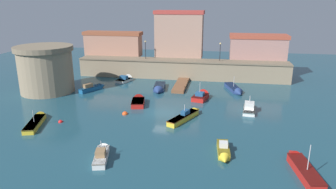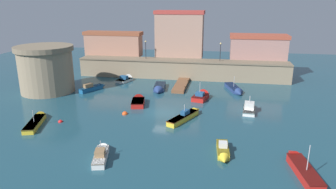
{
  "view_description": "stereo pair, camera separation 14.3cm",
  "coord_description": "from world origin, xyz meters",
  "px_view_note": "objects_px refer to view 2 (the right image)",
  "views": [
    {
      "loc": [
        7.68,
        -39.51,
        14.95
      ],
      "look_at": [
        0.0,
        4.56,
        1.23
      ],
      "focal_mm": 33.33,
      "sensor_mm": 36.0,
      "label": 1
    },
    {
      "loc": [
        7.82,
        -39.49,
        14.95
      ],
      "look_at": [
        0.0,
        4.56,
        1.23
      ],
      "focal_mm": 33.33,
      "sensor_mm": 36.0,
      "label": 2
    }
  ],
  "objects_px": {
    "moored_boat_1": "(301,166)",
    "moored_boat_3": "(102,153)",
    "quay_lamp_0": "(146,47)",
    "moored_boat_8": "(37,120)",
    "moored_boat_9": "(249,107)",
    "moored_boat_11": "(223,152)",
    "moored_boat_4": "(159,88)",
    "mooring_buoy_2": "(60,122)",
    "quay_lamp_1": "(220,49)",
    "moored_boat_7": "(138,101)",
    "moored_boat_6": "(187,115)",
    "moored_boat_0": "(235,89)",
    "mooring_buoy_0": "(125,114)",
    "moored_boat_2": "(202,96)",
    "fortress_tower": "(46,69)",
    "moored_boat_5": "(93,88)",
    "mooring_buoy_1": "(138,99)",
    "moored_boat_12": "(127,79)"
  },
  "relations": [
    {
      "from": "moored_boat_9",
      "to": "moored_boat_11",
      "type": "relative_size",
      "value": 1.11
    },
    {
      "from": "moored_boat_5",
      "to": "mooring_buoy_0",
      "type": "distance_m",
      "value": 13.55
    },
    {
      "from": "moored_boat_4",
      "to": "mooring_buoy_2",
      "type": "distance_m",
      "value": 18.85
    },
    {
      "from": "moored_boat_1",
      "to": "moored_boat_3",
      "type": "bearing_deg",
      "value": 83.84
    },
    {
      "from": "moored_boat_6",
      "to": "mooring_buoy_1",
      "type": "relative_size",
      "value": 10.66
    },
    {
      "from": "mooring_buoy_2",
      "to": "mooring_buoy_0",
      "type": "bearing_deg",
      "value": 29.89
    },
    {
      "from": "moored_boat_5",
      "to": "moored_boat_6",
      "type": "relative_size",
      "value": 0.75
    },
    {
      "from": "mooring_buoy_0",
      "to": "mooring_buoy_1",
      "type": "distance_m",
      "value": 6.84
    },
    {
      "from": "quay_lamp_0",
      "to": "moored_boat_8",
      "type": "relative_size",
      "value": 0.51
    },
    {
      "from": "moored_boat_1",
      "to": "moored_boat_9",
      "type": "relative_size",
      "value": 1.4
    },
    {
      "from": "fortress_tower",
      "to": "moored_boat_2",
      "type": "distance_m",
      "value": 26.01
    },
    {
      "from": "moored_boat_0",
      "to": "moored_boat_6",
      "type": "height_order",
      "value": "moored_boat_0"
    },
    {
      "from": "moored_boat_4",
      "to": "moored_boat_9",
      "type": "height_order",
      "value": "moored_boat_9"
    },
    {
      "from": "moored_boat_6",
      "to": "moored_boat_1",
      "type": "bearing_deg",
      "value": -108.14
    },
    {
      "from": "quay_lamp_0",
      "to": "mooring_buoy_0",
      "type": "relative_size",
      "value": 4.53
    },
    {
      "from": "moored_boat_2",
      "to": "moored_boat_9",
      "type": "bearing_deg",
      "value": -108.31
    },
    {
      "from": "quay_lamp_0",
      "to": "moored_boat_3",
      "type": "xyz_separation_m",
      "value": [
        3.71,
        -33.35,
        -5.58
      ]
    },
    {
      "from": "moored_boat_1",
      "to": "moored_boat_2",
      "type": "relative_size",
      "value": 1.55
    },
    {
      "from": "moored_boat_3",
      "to": "moored_boat_6",
      "type": "relative_size",
      "value": 0.73
    },
    {
      "from": "fortress_tower",
      "to": "quay_lamp_1",
      "type": "bearing_deg",
      "value": 25.17
    },
    {
      "from": "quay_lamp_0",
      "to": "mooring_buoy_0",
      "type": "distance_m",
      "value": 22.43
    },
    {
      "from": "moored_boat_6",
      "to": "moored_boat_7",
      "type": "xyz_separation_m",
      "value": [
        -7.8,
        4.75,
        -0.01
      ]
    },
    {
      "from": "moored_boat_0",
      "to": "mooring_buoy_0",
      "type": "distance_m",
      "value": 20.36
    },
    {
      "from": "moored_boat_0",
      "to": "moored_boat_7",
      "type": "height_order",
      "value": "moored_boat_0"
    },
    {
      "from": "moored_boat_12",
      "to": "moored_boat_0",
      "type": "bearing_deg",
      "value": -83.04
    },
    {
      "from": "moored_boat_1",
      "to": "mooring_buoy_0",
      "type": "distance_m",
      "value": 23.06
    },
    {
      "from": "fortress_tower",
      "to": "mooring_buoy_1",
      "type": "relative_size",
      "value": 14.12
    },
    {
      "from": "fortress_tower",
      "to": "moored_boat_4",
      "type": "relative_size",
      "value": 1.47
    },
    {
      "from": "moored_boat_9",
      "to": "moored_boat_3",
      "type": "bearing_deg",
      "value": 142.28
    },
    {
      "from": "quay_lamp_1",
      "to": "moored_boat_3",
      "type": "distance_m",
      "value": 35.49
    },
    {
      "from": "moored_boat_4",
      "to": "moored_boat_9",
      "type": "xyz_separation_m",
      "value": [
        14.45,
        -7.65,
        0.07
      ]
    },
    {
      "from": "moored_boat_1",
      "to": "moored_boat_4",
      "type": "xyz_separation_m",
      "value": [
        -17.92,
        23.35,
        -0.08
      ]
    },
    {
      "from": "mooring_buoy_2",
      "to": "moored_boat_6",
      "type": "bearing_deg",
      "value": 14.56
    },
    {
      "from": "fortress_tower",
      "to": "moored_boat_9",
      "type": "relative_size",
      "value": 1.88
    },
    {
      "from": "moored_boat_4",
      "to": "moored_boat_7",
      "type": "distance_m",
      "value": 7.67
    },
    {
      "from": "mooring_buoy_1",
      "to": "fortress_tower",
      "type": "bearing_deg",
      "value": 175.0
    },
    {
      "from": "moored_boat_1",
      "to": "moored_boat_2",
      "type": "bearing_deg",
      "value": 19.3
    },
    {
      "from": "moored_boat_2",
      "to": "moored_boat_9",
      "type": "distance_m",
      "value": 8.17
    },
    {
      "from": "fortress_tower",
      "to": "quay_lamp_1",
      "type": "relative_size",
      "value": 2.69
    },
    {
      "from": "moored_boat_7",
      "to": "moored_boat_3",
      "type": "bearing_deg",
      "value": 171.5
    },
    {
      "from": "moored_boat_2",
      "to": "moored_boat_11",
      "type": "distance_m",
      "value": 18.57
    },
    {
      "from": "moored_boat_4",
      "to": "moored_boat_9",
      "type": "bearing_deg",
      "value": 55.57
    },
    {
      "from": "moored_boat_3",
      "to": "moored_boat_6",
      "type": "xyz_separation_m",
      "value": [
        7.03,
        11.78,
        0.01
      ]
    },
    {
      "from": "moored_boat_2",
      "to": "moored_boat_5",
      "type": "distance_m",
      "value": 18.65
    },
    {
      "from": "quay_lamp_1",
      "to": "mooring_buoy_0",
      "type": "distance_m",
      "value": 25.41
    },
    {
      "from": "moored_boat_4",
      "to": "moored_boat_6",
      "type": "bearing_deg",
      "value": 20.22
    },
    {
      "from": "moored_boat_8",
      "to": "mooring_buoy_1",
      "type": "bearing_deg",
      "value": -56.17
    },
    {
      "from": "moored_boat_0",
      "to": "moored_boat_3",
      "type": "xyz_separation_m",
      "value": [
        -13.64,
        -25.6,
        0.06
      ]
    },
    {
      "from": "quay_lamp_1",
      "to": "moored_boat_7",
      "type": "bearing_deg",
      "value": -124.5
    },
    {
      "from": "moored_boat_0",
      "to": "moored_boat_12",
      "type": "xyz_separation_m",
      "value": [
        -20.24,
        3.75,
        0.0
      ]
    }
  ]
}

